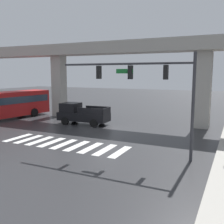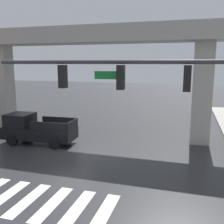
% 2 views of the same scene
% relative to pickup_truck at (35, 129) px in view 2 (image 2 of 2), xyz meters
% --- Properties ---
extents(ground_plane, '(120.00, 120.00, 0.00)m').
position_rel_pickup_truck_xyz_m(ground_plane, '(2.99, -0.87, -0.99)').
color(ground_plane, '#2D2D30').
extents(crosswalk_stripes, '(9.35, 2.80, 0.01)m').
position_rel_pickup_truck_xyz_m(crosswalk_stripes, '(2.99, -6.98, -0.98)').
color(crosswalk_stripes, silver).
rests_on(crosswalk_stripes, ground).
extents(elevated_overpass, '(50.95, 2.58, 8.24)m').
position_rel_pickup_truck_xyz_m(elevated_overpass, '(2.99, 3.39, 6.11)').
color(elevated_overpass, '#ADA89E').
rests_on(elevated_overpass, ground).
extents(pickup_truck, '(5.19, 2.29, 2.08)m').
position_rel_pickup_truck_xyz_m(pickup_truck, '(0.00, 0.00, 0.00)').
color(pickup_truck, black).
rests_on(pickup_truck, ground).
extents(traffic_signal_mast, '(8.69, 0.32, 6.20)m').
position_rel_pickup_truck_xyz_m(traffic_signal_mast, '(9.10, -6.77, 3.56)').
color(traffic_signal_mast, '#38383D').
rests_on(traffic_signal_mast, ground).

